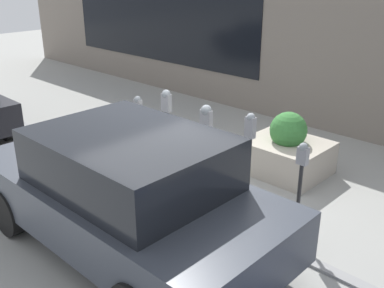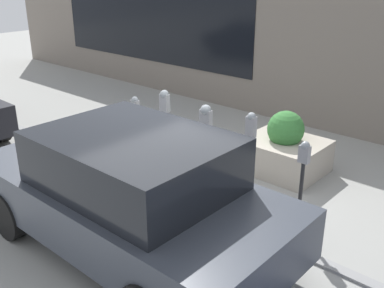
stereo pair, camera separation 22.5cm
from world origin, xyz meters
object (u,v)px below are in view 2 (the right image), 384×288
Objects in this scene: parked_car_middle at (129,191)px; parking_meter_middle at (206,129)px; planter_box at (284,150)px; parking_meter_farthest at (136,116)px; parking_meter_nearest at (303,168)px; parking_meter_fourth at (165,115)px; parking_meter_second at (250,150)px.

parking_meter_middle is at bearing -80.93° from parked_car_middle.
parked_car_middle reaches higher than planter_box.
parking_meter_middle is 1.77m from planter_box.
parking_meter_middle is 1.14× the size of parking_meter_farthest.
parking_meter_middle is (1.68, 0.02, 0.15)m from parking_meter_nearest.
parked_car_middle is (-1.18, 1.82, -0.30)m from parking_meter_fourth.
parking_meter_middle reaches higher than parking_meter_nearest.
parking_meter_middle is 1.65m from parking_meter_farthest.
parking_meter_fourth is 2.22m from planter_box.
parked_car_middle reaches higher than parking_meter_fourth.
parking_meter_second is (0.84, 0.03, 0.04)m from parking_meter_nearest.
planter_box is 0.31× the size of parked_car_middle.
parking_meter_farthest is at bearing 35.32° from planter_box.
parking_meter_middle is at bearing -0.84° from parking_meter_second.
parking_meter_fourth is at bearing 0.15° from parking_meter_second.
parking_meter_nearest is at bearing -177.77° from parking_meter_second.
parking_meter_second is 0.99× the size of parking_meter_fourth.
parking_meter_nearest reaches higher than parking_meter_farthest.
planter_box is at bearing -144.68° from parking_meter_farthest.
parked_car_middle is at bearing 73.56° from parking_meter_second.
parked_car_middle reaches higher than parking_meter_farthest.
parking_meter_nearest is 0.89× the size of parking_meter_middle.
planter_box is (-1.40, -1.56, -0.73)m from parking_meter_fourth.
parking_meter_second is 2.49m from parking_meter_farthest.
parking_meter_farthest is 0.95× the size of planter_box.
parking_meter_nearest is 0.84× the size of parking_meter_fourth.
parking_meter_middle is at bearing -178.88° from parking_meter_fourth.
parked_car_middle is at bearing 86.27° from planter_box.
parking_meter_middle is 0.87m from parking_meter_fourth.
parking_meter_farthest is (2.49, -0.02, -0.03)m from parking_meter_second.
planter_box is at bearing -52.77° from parking_meter_nearest.
parking_meter_second is at bearing 179.57° from parking_meter_farthest.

